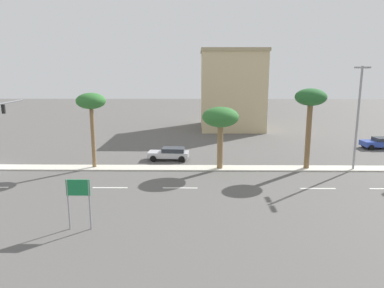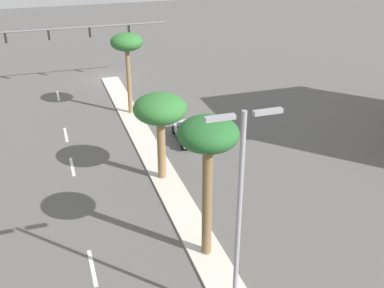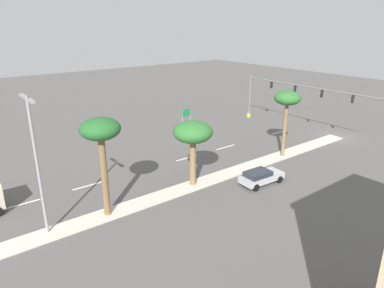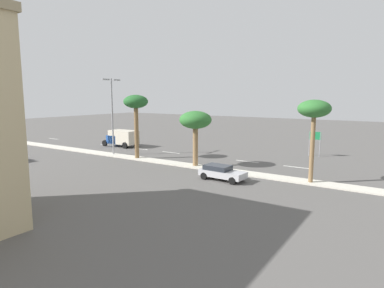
% 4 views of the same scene
% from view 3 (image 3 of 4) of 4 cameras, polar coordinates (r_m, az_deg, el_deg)
% --- Properties ---
extents(ground_plane, '(160.00, 160.00, 0.00)m').
position_cam_3_polar(ground_plane, '(28.32, -10.01, -10.14)').
color(ground_plane, '#565451').
extents(median_curb, '(1.80, 74.63, 0.12)m').
position_cam_3_polar(median_curb, '(26.23, -26.75, -14.57)').
color(median_curb, beige).
rests_on(median_curb, ground).
extents(lane_stripe_center, '(0.20, 2.80, 0.01)m').
position_cam_3_polar(lane_stripe_center, '(47.55, 14.03, 1.89)').
color(lane_stripe_center, silver).
rests_on(lane_stripe_center, ground).
extents(lane_stripe_near, '(0.20, 2.80, 0.01)m').
position_cam_3_polar(lane_stripe_near, '(40.80, 5.51, -0.51)').
color(lane_stripe_near, silver).
rests_on(lane_stripe_near, ground).
extents(lane_stripe_left, '(0.20, 2.80, 0.01)m').
position_cam_3_polar(lane_stripe_left, '(37.42, -0.82, -2.29)').
color(lane_stripe_left, silver).
rests_on(lane_stripe_left, ground).
extents(lane_stripe_trailing, '(0.20, 2.80, 0.01)m').
position_cam_3_polar(lane_stripe_trailing, '(32.64, -16.56, -6.52)').
color(lane_stripe_trailing, silver).
rests_on(lane_stripe_trailing, ground).
extents(lane_stripe_rear, '(0.20, 2.80, 0.01)m').
position_cam_3_polar(lane_stripe_rear, '(31.44, -25.95, -8.81)').
color(lane_stripe_rear, silver).
rests_on(lane_stripe_rear, ground).
extents(traffic_signal_gantry, '(20.09, 0.53, 6.39)m').
position_cam_3_polar(traffic_signal_gantry, '(49.66, 14.48, 7.85)').
color(traffic_signal_gantry, slate).
rests_on(traffic_signal_gantry, ground).
extents(directional_road_sign, '(0.10, 1.40, 3.06)m').
position_cam_3_polar(directional_road_sign, '(45.73, -0.92, 4.64)').
color(directional_road_sign, gray).
rests_on(directional_road_sign, ground).
extents(palm_tree_trailing, '(2.72, 2.72, 7.04)m').
position_cam_3_polar(palm_tree_trailing, '(37.37, 15.26, 6.90)').
color(palm_tree_trailing, olive).
rests_on(palm_tree_trailing, median_curb).
extents(palm_tree_center, '(3.38, 3.38, 5.79)m').
position_cam_3_polar(palm_tree_center, '(29.61, 0.15, 1.70)').
color(palm_tree_center, olive).
rests_on(palm_tree_center, median_curb).
extents(palm_tree_outboard, '(2.86, 2.86, 7.46)m').
position_cam_3_polar(palm_tree_outboard, '(25.08, -14.66, 1.58)').
color(palm_tree_outboard, brown).
rests_on(palm_tree_outboard, median_curb).
extents(street_lamp_mid, '(2.90, 0.24, 9.46)m').
position_cam_3_polar(street_lamp_mid, '(24.37, -24.06, -1.85)').
color(street_lamp_mid, gray).
rests_on(street_lamp_mid, median_curb).
extents(sedan_silver_left, '(2.04, 4.26, 1.31)m').
position_cam_3_polar(sedan_silver_left, '(31.96, 11.12, -5.23)').
color(sedan_silver_left, '#B2B2B7').
rests_on(sedan_silver_left, ground).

